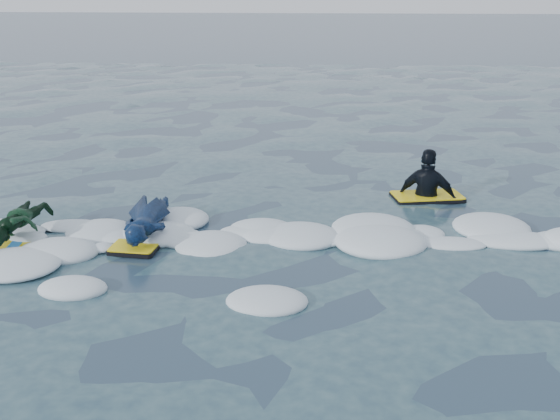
{
  "coord_description": "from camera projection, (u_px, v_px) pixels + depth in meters",
  "views": [
    {
      "loc": [
        0.98,
        -7.52,
        3.49
      ],
      "look_at": [
        0.36,
        1.6,
        0.4
      ],
      "focal_mm": 45.0,
      "sensor_mm": 36.0,
      "label": 1
    }
  ],
  "objects": [
    {
      "name": "prone_child_unit",
      "position": [
        20.0,
        227.0,
        9.47
      ],
      "size": [
        0.75,
        1.29,
        0.48
      ],
      "rotation": [
        0.0,
        0.0,
        1.67
      ],
      "color": "black",
      "rests_on": "ground"
    },
    {
      "name": "prone_woman_unit",
      "position": [
        146.0,
        222.0,
        9.72
      ],
      "size": [
        0.74,
        1.73,
        0.44
      ],
      "rotation": [
        0.0,
        0.0,
        1.48
      ],
      "color": "black",
      "rests_on": "ground"
    },
    {
      "name": "waiting_rider_unit",
      "position": [
        427.0,
        200.0,
        11.41
      ],
      "size": [
        1.23,
        0.83,
        1.69
      ],
      "rotation": [
        0.0,
        0.0,
        0.2
      ],
      "color": "black",
      "rests_on": "ground"
    },
    {
      "name": "foam_band",
      "position": [
        250.0,
        252.0,
        9.27
      ],
      "size": [
        12.0,
        3.1,
        0.3
      ],
      "primitive_type": null,
      "color": "white",
      "rests_on": "ground"
    },
    {
      "name": "ground",
      "position": [
        241.0,
        285.0,
        8.29
      ],
      "size": [
        120.0,
        120.0,
        0.0
      ],
      "primitive_type": "plane",
      "color": "#1C2D43",
      "rests_on": "ground"
    }
  ]
}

